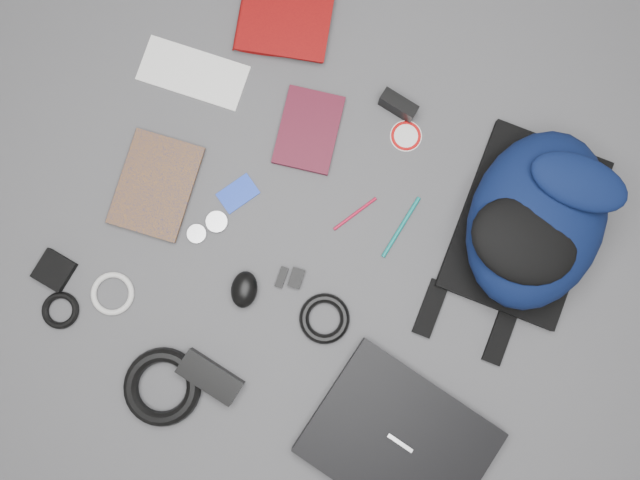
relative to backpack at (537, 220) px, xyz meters
The scene contains 22 objects.
ground 0.47m from the backpack, 143.53° to the right, with size 4.00×4.00×0.00m, color #4F4F51.
backpack is the anchor object (origin of this frame).
laptop 0.56m from the backpack, 89.39° to the right, with size 0.37×0.29×0.04m, color black.
comic_book 0.92m from the backpack, 155.12° to the right, with size 0.17×0.23×0.02m, color #B96C0D.
envelope 0.84m from the backpack, behind, with size 0.25×0.11×0.00m, color white.
dvd_case 0.54m from the backpack, behind, with size 0.13×0.19×0.01m, color #400C18.
compact_camera 0.40m from the backpack, 168.14° to the left, with size 0.09×0.03×0.05m, color black.
sticker_disc 0.34m from the backpack, behind, with size 0.07×0.07×0.00m, color white.
pen_teal 0.29m from the backpack, 146.84° to the right, with size 0.01×0.01×0.16m, color #0D7570.
pen_red 0.39m from the backpack, 151.78° to the right, with size 0.01×0.01×0.12m, color #B50D2D.
id_badge 0.66m from the backpack, 154.37° to the right, with size 0.06×0.09×0.00m, color blue.
usb_black 0.57m from the backpack, 135.76° to the right, with size 0.02×0.05×0.01m, color black.
key_fob 0.53m from the backpack, 134.80° to the right, with size 0.03×0.04×0.01m, color black.
mouse 0.65m from the backpack, 134.92° to the right, with size 0.06×0.08×0.04m, color black.
headphone_left 0.70m from the backpack, 148.58° to the right, with size 0.05×0.05×0.01m, color #AAAAAC.
headphone_right 0.74m from the backpack, 146.44° to the right, with size 0.04×0.04×0.01m, color #B0AFB2.
cable_coil 0.50m from the backpack, 122.94° to the right, with size 0.11×0.11×0.02m, color black.
power_brick 0.78m from the backpack, 122.37° to the right, with size 0.14×0.06×0.03m, color black.
power_cord_coil 0.88m from the backpack, 124.05° to the right, with size 0.17×0.17×0.03m, color black.
pouch 1.06m from the backpack, 142.47° to the right, with size 0.07×0.07×0.02m, color black.
earbud_coil 1.06m from the backpack, 137.57° to the right, with size 0.08×0.08×0.02m, color black.
white_cable_coil 0.94m from the backpack, 138.52° to the right, with size 0.10×0.10×0.01m, color silver.
Camera 1 is at (0.07, -0.11, 1.40)m, focal length 35.00 mm.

